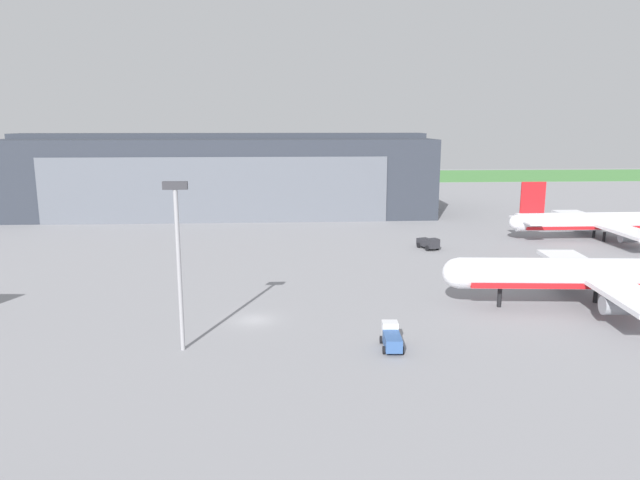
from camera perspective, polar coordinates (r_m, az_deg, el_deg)
The scene contains 8 objects.
ground_plane at distance 69.29m, azimuth -6.50°, elevation -7.87°, with size 440.00×440.00×0.00m, color gray.
grass_field_strip at distance 250.91m, azimuth -4.33°, elevation 6.26°, with size 440.00×56.00×0.08m, color #488541.
maintenance_hangar at distance 153.98m, azimuth -9.54°, elevation 6.43°, with size 104.92×38.37×20.21m.
airliner_near_right at distance 79.84m, azimuth 25.41°, elevation -3.15°, with size 37.38×30.27×13.07m.
airliner_far_left at distance 128.15m, azimuth 26.49°, elevation 1.60°, with size 40.28×33.14×11.62m.
pushback_tractor at distance 108.19m, azimuth 10.67°, elevation -0.29°, with size 3.62×5.27×2.16m.
stair_truck at distance 60.92m, azimuth 7.07°, elevation -9.53°, with size 2.34×4.90×2.30m.
apron_light_mast at distance 59.06m, azimuth -13.81°, elevation -1.19°, with size 2.40×0.50×17.32m.
Camera 1 is at (3.87, -65.27, 22.92)m, focal length 32.40 mm.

